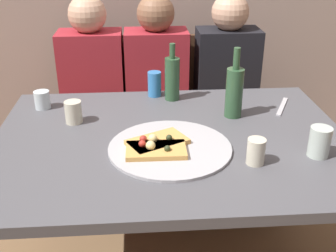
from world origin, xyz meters
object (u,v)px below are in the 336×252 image
object	(u,v)px
guest_by_wall	(229,89)
guest_in_beanie	(157,91)
pizza_slice_extra	(155,150)
dining_table	(171,153)
tumbler_far	(42,100)
pizza_slice_last	(157,141)
beer_bottle	(234,91)
wine_bottle	(172,78)
table_knife	(282,106)
chair_left	(96,103)
guest_in_sweater	(92,93)
chair_right	(223,100)
soda_can	(154,84)
pizza_tray	(170,148)
short_glass	(73,112)
chair_middle	(156,102)
wine_glass	(320,142)
tumbler_near	(256,151)

from	to	relation	value
guest_by_wall	guest_in_beanie	bearing A→B (deg)	0.00
pizza_slice_extra	guest_by_wall	world-z (taller)	guest_by_wall
dining_table	tumbler_far	world-z (taller)	tumbler_far
pizza_slice_last	beer_bottle	bearing A→B (deg)	37.02
dining_table	guest_in_beanie	distance (m)	0.77
guest_in_beanie	guest_by_wall	distance (m)	0.42
pizza_slice_extra	wine_bottle	xyz separation A→B (m)	(0.11, 0.55, 0.09)
pizza_slice_last	table_knife	xyz separation A→B (m)	(0.60, 0.35, -0.02)
wine_bottle	chair_left	bearing A→B (deg)	129.84
dining_table	guest_in_beanie	world-z (taller)	guest_in_beanie
pizza_slice_last	table_knife	bearing A→B (deg)	29.81
guest_in_sweater	guest_in_beanie	bearing A→B (deg)	-180.00
chair_right	pizza_slice_last	bearing A→B (deg)	65.18
beer_bottle	chair_left	distance (m)	1.06
dining_table	soda_can	world-z (taller)	soda_can
wine_bottle	tumbler_far	bearing A→B (deg)	-173.81
pizza_tray	guest_by_wall	distance (m)	0.97
table_knife	guest_in_sweater	xyz separation A→B (m)	(-0.93, 0.50, -0.10)
dining_table	chair_left	size ratio (longest dim) A/B	1.58
dining_table	guest_in_sweater	size ratio (longest dim) A/B	1.21
table_knife	guest_by_wall	bearing A→B (deg)	42.91
guest_in_sweater	guest_by_wall	distance (m)	0.79
chair_left	guest_in_sweater	size ratio (longest dim) A/B	0.77
short_glass	pizza_tray	bearing A→B (deg)	-34.59
soda_can	chair_right	world-z (taller)	chair_right
table_knife	pizza_slice_extra	bearing A→B (deg)	150.81
dining_table	pizza_tray	distance (m)	0.13
soda_can	chair_middle	bearing A→B (deg)	86.48
pizza_tray	chair_right	xyz separation A→B (m)	(0.41, 1.02, -0.23)
pizza_slice_extra	tumbler_far	world-z (taller)	tumbler_far
pizza_slice_last	wine_glass	size ratio (longest dim) A/B	2.26
dining_table	wine_bottle	size ratio (longest dim) A/B	5.16
wine_glass	chair_middle	world-z (taller)	chair_middle
guest_in_beanie	chair_middle	bearing A→B (deg)	-90.00
table_knife	short_glass	bearing A→B (deg)	123.00
chair_left	chair_right	bearing A→B (deg)	-180.00
beer_bottle	guest_in_sweater	xyz separation A→B (m)	(-0.68, 0.58, -0.21)
short_glass	pizza_slice_last	bearing A→B (deg)	-35.79
wine_bottle	tumbler_near	xyz separation A→B (m)	(0.24, -0.63, -0.06)
pizza_slice_extra	guest_in_beanie	bearing A→B (deg)	86.70
pizza_tray	chair_left	world-z (taller)	chair_left
pizza_slice_extra	guest_in_beanie	xyz separation A→B (m)	(0.05, 0.91, -0.12)
beer_bottle	wine_glass	bearing A→B (deg)	-57.73
table_knife	chair_left	bearing A→B (deg)	82.14
beer_bottle	table_knife	world-z (taller)	beer_bottle
tumbler_near	soda_can	distance (m)	0.76
chair_middle	beer_bottle	bearing A→B (deg)	112.67
beer_bottle	guest_in_sweater	distance (m)	0.92
chair_left	chair_right	distance (m)	0.79
beer_bottle	short_glass	xyz separation A→B (m)	(-0.69, -0.02, -0.07)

